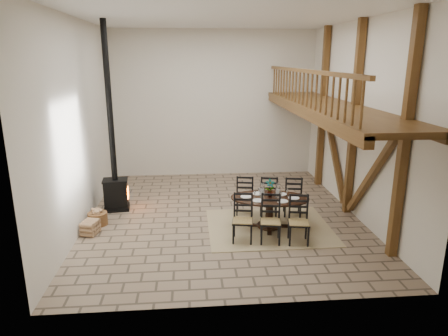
{
  "coord_description": "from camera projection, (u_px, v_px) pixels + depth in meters",
  "views": [
    {
      "loc": [
        -0.84,
        -9.88,
        4.06
      ],
      "look_at": [
        0.05,
        0.4,
        1.2
      ],
      "focal_mm": 32.0,
      "sensor_mm": 36.0,
      "label": 1
    }
  ],
  "objects": [
    {
      "name": "ground",
      "position": [
        223.0,
        216.0,
        10.64
      ],
      "size": [
        8.0,
        8.0,
        0.0
      ],
      "primitive_type": "plane",
      "color": "#8D765E",
      "rests_on": "ground"
    },
    {
      "name": "rug",
      "position": [
        269.0,
        227.0,
        9.9
      ],
      "size": [
        3.0,
        2.5,
        0.02
      ],
      "primitive_type": "cube",
      "color": "tan",
      "rests_on": "ground"
    },
    {
      "name": "log_stack",
      "position": [
        90.0,
        227.0,
        9.47
      ],
      "size": [
        0.43,
        0.52,
        0.34
      ],
      "rotation": [
        0.0,
        0.0,
        -0.26
      ],
      "color": "tan",
      "rests_on": "ground"
    },
    {
      "name": "dining_table",
      "position": [
        269.0,
        212.0,
        9.79
      ],
      "size": [
        2.07,
        2.37,
        1.22
      ],
      "rotation": [
        0.0,
        0.0,
        -0.17
      ],
      "color": "black",
      "rests_on": "ground"
    },
    {
      "name": "wood_stove",
      "position": [
        114.0,
        170.0,
        10.78
      ],
      "size": [
        0.72,
        0.58,
        5.0
      ],
      "rotation": [
        0.0,
        0.0,
        0.1
      ],
      "color": "black",
      "rests_on": "ground"
    },
    {
      "name": "room_shell",
      "position": [
        271.0,
        101.0,
        9.93
      ],
      "size": [
        7.02,
        8.02,
        5.01
      ],
      "color": "silver",
      "rests_on": "ground"
    },
    {
      "name": "log_basket",
      "position": [
        98.0,
        218.0,
        10.02
      ],
      "size": [
        0.48,
        0.48,
        0.4
      ],
      "rotation": [
        0.0,
        0.0,
        -0.31
      ],
      "color": "brown",
      "rests_on": "ground"
    }
  ]
}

